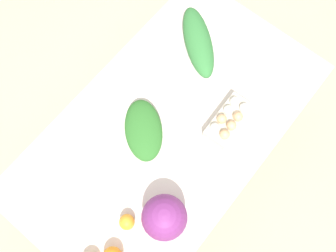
{
  "coord_description": "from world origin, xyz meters",
  "views": [
    {
      "loc": [
        0.4,
        0.32,
        2.32
      ],
      "look_at": [
        0.0,
        0.0,
        0.74
      ],
      "focal_mm": 40.0,
      "sensor_mm": 36.0,
      "label": 1
    }
  ],
  "objects": [
    {
      "name": "orange_2",
      "position": [
        0.43,
        0.13,
        0.76
      ],
      "size": [
        0.07,
        0.07,
        0.07
      ],
      "primitive_type": "sphere",
      "color": "orange",
      "rests_on": "dining_table"
    },
    {
      "name": "egg_carton",
      "position": [
        -0.19,
        0.19,
        0.77
      ],
      "size": [
        0.24,
        0.12,
        0.09
      ],
      "rotation": [
        0.0,
        0.0,
        0.04
      ],
      "color": "beige",
      "rests_on": "dining_table"
    },
    {
      "name": "greens_bunch_kale",
      "position": [
        0.09,
        -0.07,
        0.76
      ],
      "size": [
        0.31,
        0.32,
        0.07
      ],
      "primitive_type": "ellipsoid",
      "rotation": [
        0.0,
        0.0,
        0.84
      ],
      "color": "#2D6B28",
      "rests_on": "dining_table"
    },
    {
      "name": "cabbage_purple",
      "position": [
        0.32,
        0.24,
        0.82
      ],
      "size": [
        0.18,
        0.18,
        0.18
      ],
      "primitive_type": "sphere",
      "color": "#7A2D75",
      "rests_on": "dining_table"
    },
    {
      "name": "ground_plane",
      "position": [
        0.0,
        0.0,
        0.0
      ],
      "size": [
        8.0,
        8.0,
        0.0
      ],
      "primitive_type": "plane",
      "color": "#C6B289"
    },
    {
      "name": "dining_table",
      "position": [
        0.0,
        0.0,
        0.63
      ],
      "size": [
        1.47,
        0.84,
        0.72
      ],
      "color": "silver",
      "rests_on": "ground_plane"
    },
    {
      "name": "greens_bunch_beet_tops",
      "position": [
        -0.41,
        -0.15,
        0.77
      ],
      "size": [
        0.34,
        0.37,
        0.1
      ],
      "primitive_type": "ellipsoid",
      "rotation": [
        0.0,
        0.0,
        0.88
      ],
      "color": "#337538",
      "rests_on": "dining_table"
    }
  ]
}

